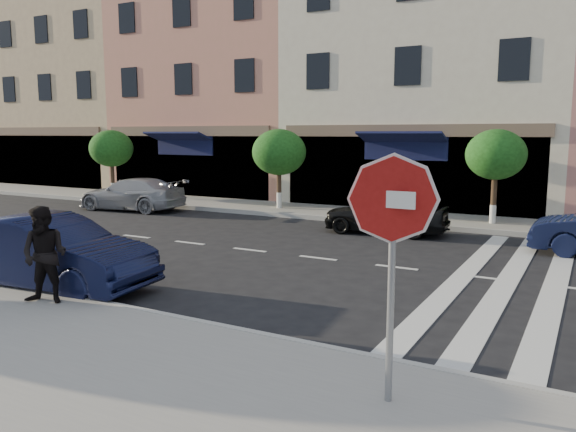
# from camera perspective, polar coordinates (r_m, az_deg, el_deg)

# --- Properties ---
(ground) EXTENTS (120.00, 120.00, 0.00)m
(ground) POSITION_cam_1_polar(r_m,az_deg,el_deg) (10.54, -6.55, -8.46)
(ground) COLOR black
(ground) RESTS_ON ground
(sidewalk_near) EXTENTS (60.00, 4.50, 0.15)m
(sidewalk_near) POSITION_cam_1_polar(r_m,az_deg,el_deg) (7.95, -22.93, -14.25)
(sidewalk_near) COLOR gray
(sidewalk_near) RESTS_ON ground
(sidewalk_far) EXTENTS (60.00, 3.00, 0.15)m
(sidewalk_far) POSITION_cam_1_polar(r_m,az_deg,el_deg) (20.30, 11.73, -0.20)
(sidewalk_far) COLOR gray
(sidewalk_far) RESTS_ON ground
(building_west_far) EXTENTS (12.00, 9.00, 12.00)m
(building_west_far) POSITION_cam_1_polar(r_m,az_deg,el_deg) (37.70, -19.41, 12.43)
(building_west_far) COLOR #D3B687
(building_west_far) RESTS_ON ground
(building_west_mid) EXTENTS (10.00, 9.00, 14.00)m
(building_west_mid) POSITION_cam_1_polar(r_m,az_deg,el_deg) (30.59, -5.07, 15.80)
(building_west_mid) COLOR tan
(building_west_mid) RESTS_ON ground
(building_centre) EXTENTS (11.00, 9.00, 11.00)m
(building_centre) POSITION_cam_1_polar(r_m,az_deg,el_deg) (26.11, 15.05, 13.51)
(building_centre) COLOR beige
(building_centre) RESTS_ON ground
(street_tree_wa) EXTENTS (2.00, 2.00, 3.05)m
(street_tree_wa) POSITION_cam_1_polar(r_m,az_deg,el_deg) (27.51, -17.52, 6.53)
(street_tree_wa) COLOR #473323
(street_tree_wa) RESTS_ON sidewalk_far
(street_tree_wb) EXTENTS (2.10, 2.10, 3.06)m
(street_tree_wb) POSITION_cam_1_polar(r_m,az_deg,el_deg) (21.91, -0.91, 6.47)
(street_tree_wb) COLOR #473323
(street_tree_wb) RESTS_ON sidewalk_far
(street_tree_c) EXTENTS (1.90, 1.90, 3.04)m
(street_tree_c) POSITION_cam_1_polar(r_m,az_deg,el_deg) (19.23, 20.37, 5.82)
(street_tree_c) COLOR #473323
(street_tree_c) RESTS_ON sidewalk_far
(stop_sign) EXTENTS (0.96, 0.12, 2.70)m
(stop_sign) POSITION_cam_1_polar(r_m,az_deg,el_deg) (5.95, 10.55, -0.92)
(stop_sign) COLOR gray
(stop_sign) RESTS_ON sidewalk_near
(walker) EXTENTS (0.99, 0.88, 1.68)m
(walker) POSITION_cam_1_polar(r_m,az_deg,el_deg) (10.46, -23.49, -3.65)
(walker) COLOR black
(walker) RESTS_ON sidewalk_near
(car_near_mid) EXTENTS (4.53, 1.99, 1.45)m
(car_near_mid) POSITION_cam_1_polar(r_m,az_deg,el_deg) (12.03, -23.12, -3.42)
(car_near_mid) COLOR black
(car_near_mid) RESTS_ON ground
(car_far_left) EXTENTS (4.61, 2.26, 1.29)m
(car_far_left) POSITION_cam_1_polar(r_m,az_deg,el_deg) (23.22, -15.59, 2.15)
(car_far_left) COLOR #A0A0A5
(car_far_left) RESTS_ON ground
(car_far_mid) EXTENTS (3.84, 1.80, 1.27)m
(car_far_mid) POSITION_cam_1_polar(r_m,az_deg,el_deg) (17.38, 9.91, 0.30)
(car_far_mid) COLOR black
(car_far_mid) RESTS_ON ground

